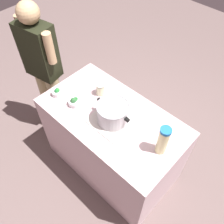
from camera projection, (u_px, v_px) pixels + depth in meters
ground_plane at (112, 163)px, 2.75m from camera, size 8.00×8.00×0.00m
counter_slab at (112, 142)px, 2.42m from camera, size 1.31×0.72×0.86m
dish_cloth at (113, 120)px, 2.06m from camera, size 0.35×0.35×0.01m
cooking_pot at (113, 113)px, 1.99m from camera, size 0.34×0.27×0.17m
lemonade_pitcher at (163, 140)px, 1.77m from camera, size 0.09×0.09×0.28m
mason_jar at (101, 89)px, 2.22m from camera, size 0.08×0.08×0.12m
broccoli_bowl_front at (57, 92)px, 2.23m from camera, size 0.10×0.10×0.08m
broccoli_bowl_center at (75, 102)px, 2.16m from camera, size 0.12×0.12×0.09m
person_cook at (44, 69)px, 2.47m from camera, size 0.50×0.26×1.57m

